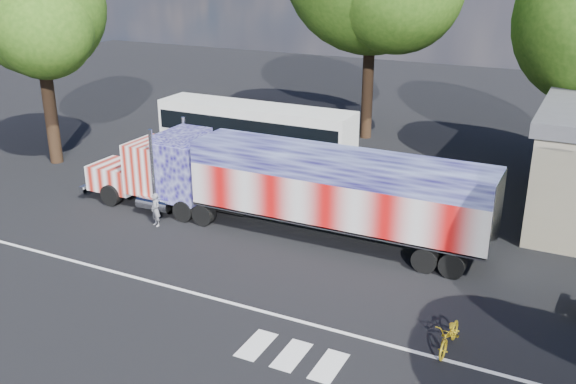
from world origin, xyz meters
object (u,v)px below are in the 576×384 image
at_px(bicycle, 450,335).
at_px(tree_w_a, 38,9).
at_px(coach_bus, 255,134).
at_px(woman, 156,210).
at_px(semi_truck, 285,185).

bearing_deg(bicycle, tree_w_a, 163.52).
bearing_deg(tree_w_a, coach_bus, 26.08).
xyz_separation_m(woman, tree_w_a, (-10.58, 4.77, 7.69)).
relative_size(coach_bus, bicycle, 6.12).
distance_m(semi_truck, bicycle, 10.23).
relative_size(coach_bus, woman, 7.69).
bearing_deg(semi_truck, tree_w_a, 170.10).
bearing_deg(bicycle, woman, 167.70).
bearing_deg(coach_bus, woman, -87.28).
distance_m(semi_truck, tree_w_a, 17.30).
relative_size(woman, bicycle, 0.80).
height_order(woman, bicycle, woman).
bearing_deg(tree_w_a, semi_truck, -9.90).
distance_m(woman, bicycle, 14.12).
relative_size(semi_truck, coach_bus, 1.68).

